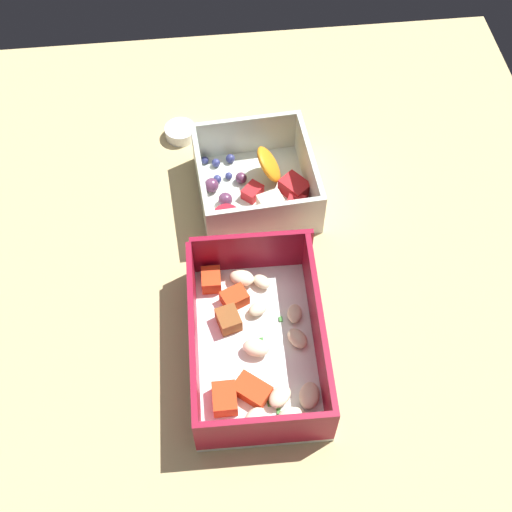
# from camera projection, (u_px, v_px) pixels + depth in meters

# --- Properties ---
(table_surface) EXTENTS (0.80, 0.80, 0.02)m
(table_surface) POSITION_uv_depth(u_px,v_px,m) (250.00, 259.00, 0.80)
(table_surface) COLOR tan
(table_surface) RESTS_ON ground
(pasta_container) EXTENTS (0.21, 0.14, 0.06)m
(pasta_container) POSITION_uv_depth(u_px,v_px,m) (256.00, 342.00, 0.70)
(pasta_container) COLOR white
(pasta_container) RESTS_ON table_surface
(fruit_bowl) EXTENTS (0.15, 0.15, 0.06)m
(fruit_bowl) POSITION_uv_depth(u_px,v_px,m) (256.00, 185.00, 0.82)
(fruit_bowl) COLOR silver
(fruit_bowl) RESTS_ON table_surface
(paper_cup_liner) EXTENTS (0.04, 0.04, 0.02)m
(paper_cup_liner) POSITION_uv_depth(u_px,v_px,m) (180.00, 132.00, 0.89)
(paper_cup_liner) COLOR white
(paper_cup_liner) RESTS_ON table_surface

